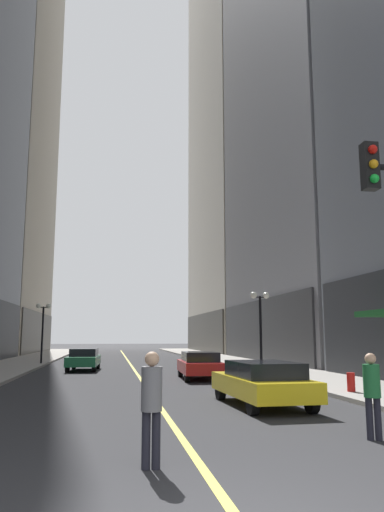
# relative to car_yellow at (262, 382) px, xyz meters

# --- Properties ---
(ground_plane) EXTENTS (200.00, 200.00, 0.00)m
(ground_plane) POSITION_rel_car_yellow_xyz_m (-3.03, 25.43, -0.72)
(ground_plane) COLOR #2D2D30
(sidewalk_left) EXTENTS (4.50, 78.00, 0.15)m
(sidewalk_left) POSITION_rel_car_yellow_xyz_m (-11.28, 25.43, -0.65)
(sidewalk_left) COLOR #9E9991
(sidewalk_left) RESTS_ON ground
(sidewalk_right) EXTENTS (4.50, 78.00, 0.15)m
(sidewalk_right) POSITION_rel_car_yellow_xyz_m (5.22, 25.43, -0.65)
(sidewalk_right) COLOR #9E9991
(sidewalk_right) RESTS_ON ground
(lane_centre_stripe) EXTENTS (0.16, 70.00, 0.01)m
(lane_centre_stripe) POSITION_rel_car_yellow_xyz_m (-3.03, 25.43, -0.72)
(lane_centre_stripe) COLOR #E5D64C
(lane_centre_stripe) RESTS_ON ground
(building_right_mid) EXTENTS (15.16, 24.00, 53.59)m
(building_right_mid) POSITION_rel_car_yellow_xyz_m (14.95, 24.93, 26.00)
(building_right_mid) COLOR gray
(building_right_mid) RESTS_ON ground
(building_right_far) EXTENTS (11.81, 26.00, 75.69)m
(building_right_far) POSITION_rel_car_yellow_xyz_m (13.28, 50.43, 37.03)
(building_right_far) COLOR #B7AD99
(building_right_far) RESTS_ON ground
(car_yellow) EXTENTS (2.13, 4.83, 1.32)m
(car_yellow) POSITION_rel_car_yellow_xyz_m (0.00, 0.00, 0.00)
(car_yellow) COLOR yellow
(car_yellow) RESTS_ON ground
(car_red) EXTENTS (1.97, 4.46, 1.32)m
(car_red) POSITION_rel_car_yellow_xyz_m (-0.22, 9.58, -0.00)
(car_red) COLOR #B21919
(car_red) RESTS_ON ground
(car_green) EXTENTS (1.97, 4.52, 1.32)m
(car_green) POSITION_rel_car_yellow_xyz_m (-6.13, 16.96, -0.00)
(car_green) COLOR #196038
(car_green) RESTS_ON ground
(pedestrian_in_green_parka) EXTENTS (0.44, 0.44, 1.73)m
(pedestrian_in_green_parka) POSITION_rel_car_yellow_xyz_m (0.78, -5.07, 0.29)
(pedestrian_in_green_parka) COLOR black
(pedestrian_in_green_parka) RESTS_ON ground
(pedestrian_in_grey_suit) EXTENTS (0.36, 0.36, 1.82)m
(pedestrian_in_grey_suit) POSITION_rel_car_yellow_xyz_m (-3.85, -6.56, 0.35)
(pedestrian_in_grey_suit) COLOR black
(pedestrian_in_grey_suit) RESTS_ON ground
(street_lamp_left_far) EXTENTS (1.06, 0.36, 4.43)m
(street_lamp_left_far) POSITION_rel_car_yellow_xyz_m (-9.43, 22.90, 2.53)
(street_lamp_left_far) COLOR black
(street_lamp_left_far) RESTS_ON ground
(street_lamp_right_mid) EXTENTS (1.06, 0.36, 4.43)m
(street_lamp_right_mid) POSITION_rel_car_yellow_xyz_m (3.37, 11.12, 2.53)
(street_lamp_right_mid) COLOR black
(street_lamp_right_mid) RESTS_ON ground
(fire_hydrant_right) EXTENTS (0.28, 0.28, 0.80)m
(fire_hydrant_right) POSITION_rel_car_yellow_xyz_m (3.87, 2.06, -0.32)
(fire_hydrant_right) COLOR red
(fire_hydrant_right) RESTS_ON ground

